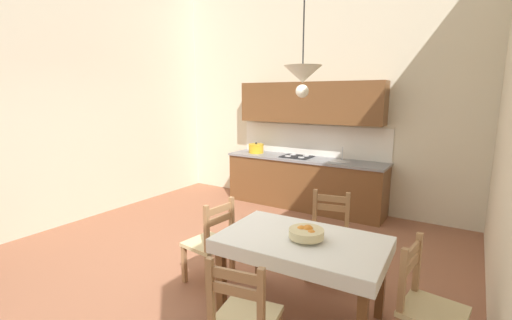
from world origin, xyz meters
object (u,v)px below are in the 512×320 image
object	(u,v)px
dining_chair_tv_side	(211,243)
pendant_lamp	(303,75)
kitchen_cabinetry	(305,160)
fruit_bowl	(306,233)
dining_chair_kitchen_side	(328,237)
dining_table	(302,252)
dining_chair_window_side	(427,308)
dining_chair_camera_side	(244,319)

from	to	relation	value
dining_chair_tv_side	pendant_lamp	size ratio (longest dim) A/B	1.16
kitchen_cabinetry	pendant_lamp	bearing A→B (deg)	-66.51
kitchen_cabinetry	fruit_bowl	world-z (taller)	kitchen_cabinetry
kitchen_cabinetry	dining_chair_kitchen_side	distance (m)	2.46
dining_table	dining_chair_window_side	world-z (taller)	dining_chair_window_side
dining_chair_window_side	dining_chair_kitchen_side	distance (m)	1.37
dining_chair_window_side	dining_chair_camera_side	xyz separation A→B (m)	(-1.06, -0.83, 0.00)
fruit_bowl	dining_chair_camera_side	bearing A→B (deg)	-96.52
dining_chair_tv_side	dining_chair_camera_side	distance (m)	1.32
dining_chair_tv_side	dining_chair_kitchen_side	bearing A→B (deg)	39.37
dining_chair_tv_side	fruit_bowl	xyz separation A→B (m)	(1.10, -0.04, 0.37)
dining_chair_tv_side	fruit_bowl	world-z (taller)	dining_chair_tv_side
kitchen_cabinetry	dining_chair_camera_side	size ratio (longest dim) A/B	3.06
dining_chair_camera_side	pendant_lamp	world-z (taller)	pendant_lamp
dining_chair_tv_side	pendant_lamp	distance (m)	1.96
dining_chair_tv_side	dining_chair_window_side	bearing A→B (deg)	-0.81
dining_chair_window_side	dining_chair_camera_side	world-z (taller)	same
dining_table	fruit_bowl	bearing A→B (deg)	-14.84
fruit_bowl	pendant_lamp	world-z (taller)	pendant_lamp
kitchen_cabinetry	dining_table	size ratio (longest dim) A/B	1.95
dining_table	pendant_lamp	world-z (taller)	pendant_lamp
pendant_lamp	dining_chair_tv_side	bearing A→B (deg)	-175.35
dining_chair_kitchen_side	dining_table	bearing A→B (deg)	-85.28
dining_chair_tv_side	fruit_bowl	distance (m)	1.16
dining_chair_tv_side	dining_chair_kitchen_side	distance (m)	1.28
dining_chair_tv_side	kitchen_cabinetry	bearing A→B (deg)	94.95
dining_chair_kitchen_side	pendant_lamp	world-z (taller)	pendant_lamp
dining_table	fruit_bowl	size ratio (longest dim) A/B	4.85
kitchen_cabinetry	pendant_lamp	xyz separation A→B (m)	(1.23, -2.82, 1.28)
pendant_lamp	dining_chair_camera_side	bearing A→B (deg)	-87.93
dining_chair_window_side	dining_chair_camera_side	bearing A→B (deg)	-142.08
dining_chair_camera_side	fruit_bowl	size ratio (longest dim) A/B	3.10
kitchen_cabinetry	dining_table	distance (m)	3.22
dining_chair_kitchen_side	pendant_lamp	size ratio (longest dim) A/B	1.16
pendant_lamp	kitchen_cabinetry	bearing A→B (deg)	113.49
dining_chair_kitchen_side	kitchen_cabinetry	bearing A→B (deg)	120.64
dining_table	dining_chair_tv_side	size ratio (longest dim) A/B	1.57
kitchen_cabinetry	fruit_bowl	xyz separation A→B (m)	(1.35, -2.94, -0.04)
dining_chair_kitchen_side	dining_chair_camera_side	xyz separation A→B (m)	(0.02, -1.67, 0.00)
dining_chair_tv_side	dining_chair_camera_side	world-z (taller)	same
dining_table	dining_chair_kitchen_side	size ratio (longest dim) A/B	1.57
kitchen_cabinetry	dining_chair_window_side	size ratio (longest dim) A/B	3.06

